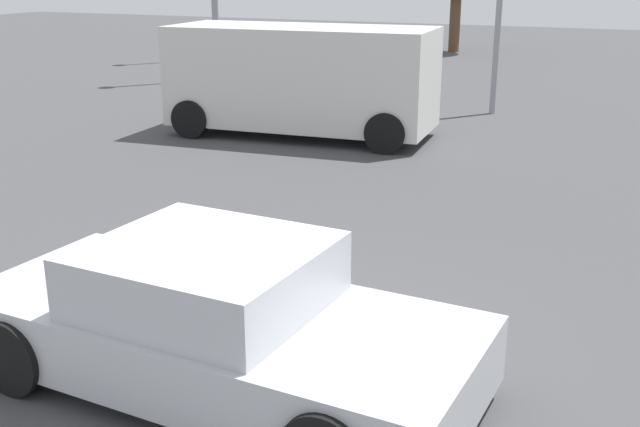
% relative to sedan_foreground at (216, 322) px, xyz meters
% --- Properties ---
extents(ground_plane, '(80.00, 80.00, 0.00)m').
position_rel_sedan_foreground_xyz_m(ground_plane, '(0.19, 0.29, -0.56)').
color(ground_plane, '#424244').
extents(sedan_foreground, '(4.32, 2.09, 1.22)m').
position_rel_sedan_foreground_xyz_m(sedan_foreground, '(0.00, 0.00, 0.00)').
color(sedan_foreground, '#B7BABF').
rests_on(sedan_foreground, ground_plane).
extents(van_white, '(5.36, 2.55, 2.17)m').
position_rel_sedan_foreground_xyz_m(van_white, '(-3.57, 9.13, 0.61)').
color(van_white, silver).
rests_on(van_white, ground_plane).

